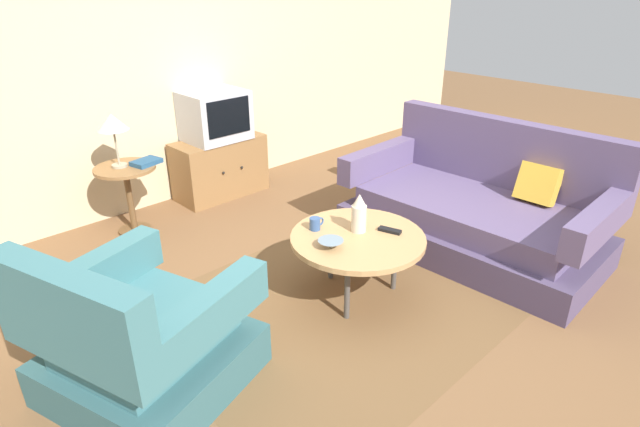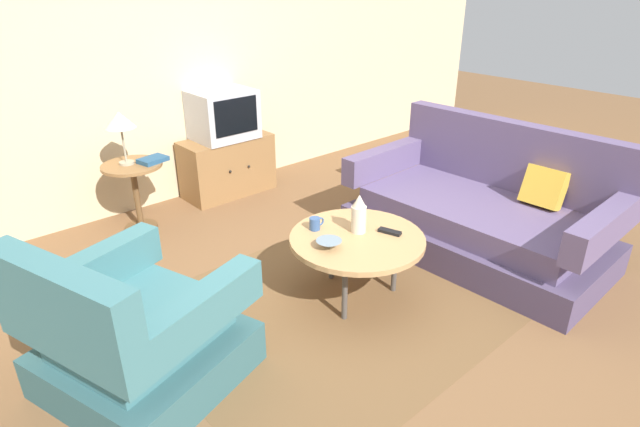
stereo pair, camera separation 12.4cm
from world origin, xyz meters
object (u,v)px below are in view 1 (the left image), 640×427
Objects in this scene: mug at (315,224)px; tv_remote_dark at (390,230)px; tv_stand at (220,167)px; bowl at (331,244)px; couch at (477,211)px; side_table at (128,186)px; table_lamp at (112,124)px; armchair at (140,342)px; book at (146,162)px; coffee_table at (358,240)px; vase at (359,214)px; television at (215,116)px.

tv_remote_dark is (0.32, -0.36, -0.03)m from mug.
tv_stand is 5.41× the size of bowl.
side_table is (-1.82, 2.10, 0.12)m from couch.
table_lamp is 2.69× the size of tv_remote_dark.
tv_stand reaches higher than bowl.
tv_remote_dark is (0.83, -2.03, 0.04)m from side_table.
armchair is 1.21m from bowl.
armchair reaches higher than mug.
book is at bearing 133.50° from armchair.
coffee_table is 0.30m from mug.
couch is at bearing -18.53° from mug.
couch is 1.44m from bowl.
tv_stand is (0.35, 2.09, -0.14)m from coffee_table.
armchair is 4.49× the size of book.
table_lamp reaches higher than vase.
bowl is at bearing 80.53° from couch.
couch is at bearing -11.39° from vase.
mug is at bearing -73.02° from side_table.
mug is at bearing 66.85° from bowl.
vase reaches higher than tv_stand.
book reaches higher than mug.
side_table is at bearing 144.27° from book.
mug is (1.29, 0.09, 0.18)m from armchair.
television reaches higher than vase.
side_table is 1.04× the size of television.
bowl is at bearing 177.12° from coffee_table.
mug reaches higher than tv_remote_dark.
tv_remote_dark is at bearing -67.37° from table_lamp.
book reaches higher than coffee_table.
couch is at bearing -49.19° from side_table.
tv_remote_dark is at bearing -47.83° from vase.
table_lamp reaches higher than mug.
tv_stand is (0.99, 0.16, -0.13)m from side_table.
side_table is (0.79, 1.75, 0.11)m from armchair.
couch is 1.39m from mug.
television is at bearing 75.43° from mug.
table_lamp is at bearing 139.53° from armchair.
tv_stand is 0.92m from book.
television reaches higher than tv_remote_dark.
table_lamp is 1.72× the size of book.
couch is 2.78m from side_table.
armchair is 1.51m from vase.
book is at bearing 97.65° from bowl.
couch is 16.69× the size of mug.
television is 3.49× the size of tv_remote_dark.
side_table is at bearing -45.89° from table_lamp.
book is (-0.25, 1.84, 0.12)m from bowl.
vase is 1.64× the size of bowl.
mug is (-0.19, 0.21, -0.08)m from vase.
tv_stand is at bearing 18.37° from couch.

